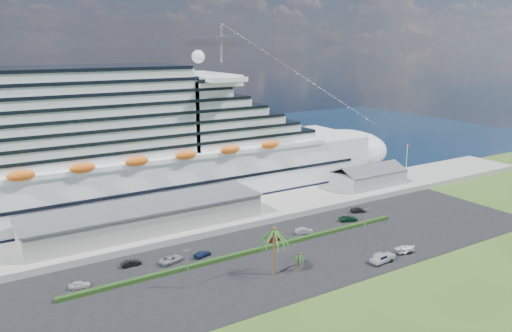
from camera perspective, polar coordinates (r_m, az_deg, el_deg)
ground at (r=111.22m, az=7.61°, el=-11.83°), size 420.00×420.00×0.00m
asphalt_lot at (r=119.06m, az=4.22°, el=-9.91°), size 140.00×38.00×0.12m
wharf at (r=141.53m, az=-2.70°, el=-5.58°), size 240.00×20.00×1.80m
water at (r=221.91m, az=-14.09°, el=0.96°), size 420.00×160.00×0.02m
cruise_ship at (r=150.53m, az=-14.46°, el=1.43°), size 191.00×38.00×54.00m
terminal_building at (r=130.61m, az=-12.39°, el=-5.68°), size 61.00×15.00×6.30m
port_shed at (r=170.67m, az=12.72°, el=-1.28°), size 24.00×12.31×7.37m
flagpole at (r=182.58m, az=16.85°, el=0.70°), size 1.08×0.16×12.00m
hedge at (r=118.58m, az=-0.39°, el=-9.70°), size 88.00×1.10×0.90m
lamp_post_left at (r=101.73m, az=-7.83°, el=-11.06°), size 1.60×0.35×8.27m
lamp_post_right at (r=127.12m, az=12.43°, el=-6.07°), size 1.60×0.35×8.27m
palm_tall at (r=104.93m, az=2.10°, el=-7.84°), size 8.82×8.82×11.13m
palm_short at (r=108.91m, az=4.97°, el=-10.20°), size 3.53×3.53×4.56m
parked_car_0 at (r=108.84m, az=-19.53°, el=-12.67°), size 4.42×2.53×1.42m
parked_car_1 at (r=115.32m, az=-14.11°, el=-10.71°), size 4.42×1.66×1.44m
parked_car_2 at (r=115.19m, az=-9.64°, el=-10.47°), size 6.13×4.03×1.56m
parked_car_3 at (r=117.21m, az=-6.16°, el=-9.98°), size 4.78×2.87×1.30m
parked_car_4 at (r=125.13m, az=2.20°, el=-8.33°), size 3.94×2.78×1.25m
parked_car_5 at (r=130.26m, az=5.54°, el=-7.40°), size 4.94×3.37×1.54m
parked_car_6 at (r=140.86m, az=10.52°, el=-5.93°), size 5.73×4.03×1.45m
parked_car_7 at (r=148.55m, az=11.68°, el=-4.93°), size 5.43×3.68×1.46m
pickup_truck at (r=116.88m, az=14.23°, el=-10.14°), size 6.16×2.58×2.13m
boat_trailer at (r=123.19m, az=16.73°, el=-9.01°), size 6.50×4.59×1.82m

